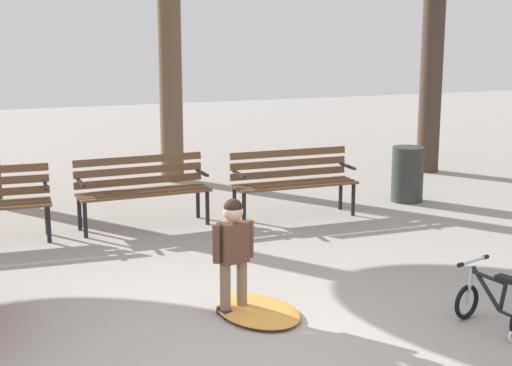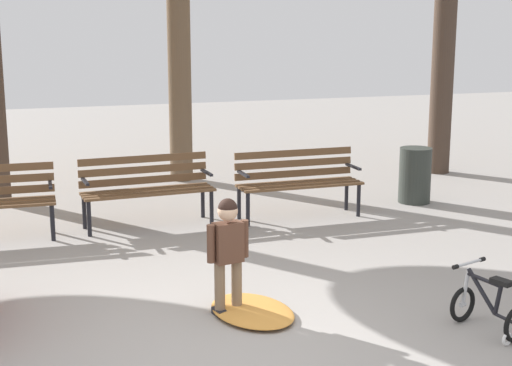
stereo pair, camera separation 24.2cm
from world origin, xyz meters
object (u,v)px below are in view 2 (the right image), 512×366
object	(u,v)px
trash_bin	(415,175)
park_bench_left	(147,185)
child_standing	(228,247)
kids_bicycle	(490,308)
park_bench_right	(297,178)

from	to	relation	value
trash_bin	park_bench_left	bearing A→B (deg)	179.58
child_standing	trash_bin	xyz separation A→B (m)	(3.67, 3.09, -0.21)
park_bench_left	kids_bicycle	world-z (taller)	park_bench_left
child_standing	park_bench_right	bearing A→B (deg)	57.77
child_standing	kids_bicycle	world-z (taller)	child_standing
park_bench_left	park_bench_right	world-z (taller)	same
park_bench_right	kids_bicycle	distance (m)	3.97
park_bench_right	kids_bicycle	bearing A→B (deg)	-89.49
park_bench_right	trash_bin	size ratio (longest dim) A/B	2.09
kids_bicycle	trash_bin	distance (m)	4.53
child_standing	kids_bicycle	xyz separation A→B (m)	(1.86, -1.06, -0.39)
kids_bicycle	park_bench_right	bearing A→B (deg)	90.51
park_bench_right	child_standing	distance (m)	3.43
park_bench_right	trash_bin	distance (m)	1.85
park_bench_left	kids_bicycle	distance (m)	4.62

